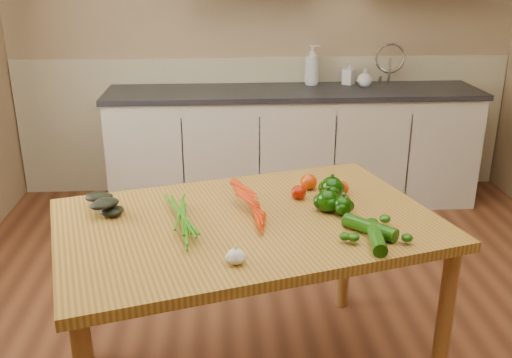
{
  "coord_description": "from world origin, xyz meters",
  "views": [
    {
      "loc": [
        -0.36,
        -2.08,
        1.78
      ],
      "look_at": [
        -0.21,
        0.28,
        0.89
      ],
      "focal_mm": 40.0,
      "sensor_mm": 36.0,
      "label": 1
    }
  ],
  "objects_px": {
    "soap_bottle_c": "(365,77)",
    "carrot_bunch": "(229,209)",
    "table": "(248,239)",
    "pepper_c": "(343,206)",
    "tomato_c": "(341,188)",
    "soap_bottle_b": "(349,73)",
    "tomato_a": "(299,192)",
    "pepper_a": "(327,201)",
    "pepper_b": "(332,188)",
    "soap_bottle_a": "(312,65)",
    "zucchini_a": "(370,228)",
    "tomato_b": "(309,182)",
    "leafy_greens": "(110,201)",
    "zucchini_b": "(376,237)",
    "garlic_bulb": "(236,256)"
  },
  "relations": [
    {
      "from": "soap_bottle_b",
      "to": "pepper_b",
      "type": "height_order",
      "value": "soap_bottle_b"
    },
    {
      "from": "soap_bottle_b",
      "to": "zucchini_a",
      "type": "bearing_deg",
      "value": -61.76
    },
    {
      "from": "table",
      "to": "pepper_b",
      "type": "bearing_deg",
      "value": 10.94
    },
    {
      "from": "soap_bottle_c",
      "to": "pepper_c",
      "type": "relative_size",
      "value": 1.8
    },
    {
      "from": "zucchini_b",
      "to": "garlic_bulb",
      "type": "bearing_deg",
      "value": -167.25
    },
    {
      "from": "garlic_bulb",
      "to": "soap_bottle_b",
      "type": "bearing_deg",
      "value": 70.06
    },
    {
      "from": "soap_bottle_a",
      "to": "pepper_b",
      "type": "height_order",
      "value": "soap_bottle_a"
    },
    {
      "from": "zucchini_b",
      "to": "zucchini_a",
      "type": "bearing_deg",
      "value": 91.92
    },
    {
      "from": "pepper_c",
      "to": "soap_bottle_b",
      "type": "bearing_deg",
      "value": 77.22
    },
    {
      "from": "soap_bottle_a",
      "to": "soap_bottle_b",
      "type": "bearing_deg",
      "value": -67.44
    },
    {
      "from": "pepper_c",
      "to": "tomato_b",
      "type": "distance_m",
      "value": 0.31
    },
    {
      "from": "pepper_a",
      "to": "pepper_b",
      "type": "bearing_deg",
      "value": 71.77
    },
    {
      "from": "table",
      "to": "pepper_c",
      "type": "xyz_separation_m",
      "value": [
        0.39,
        0.02,
        0.13
      ]
    },
    {
      "from": "soap_bottle_a",
      "to": "leafy_greens",
      "type": "bearing_deg",
      "value": 174.64
    },
    {
      "from": "pepper_c",
      "to": "zucchini_b",
      "type": "xyz_separation_m",
      "value": [
        0.07,
        -0.27,
        -0.01
      ]
    },
    {
      "from": "zucchini_a",
      "to": "soap_bottle_a",
      "type": "bearing_deg",
      "value": 86.26
    },
    {
      "from": "soap_bottle_b",
      "to": "soap_bottle_c",
      "type": "xyz_separation_m",
      "value": [
        0.11,
        -0.1,
        -0.02
      ]
    },
    {
      "from": "pepper_c",
      "to": "table",
      "type": "bearing_deg",
      "value": -177.25
    },
    {
      "from": "soap_bottle_b",
      "to": "pepper_a",
      "type": "distance_m",
      "value": 2.34
    },
    {
      "from": "soap_bottle_b",
      "to": "pepper_b",
      "type": "distance_m",
      "value": 2.2
    },
    {
      "from": "table",
      "to": "soap_bottle_a",
      "type": "height_order",
      "value": "soap_bottle_a"
    },
    {
      "from": "garlic_bulb",
      "to": "soap_bottle_a",
      "type": "bearing_deg",
      "value": 75.76
    },
    {
      "from": "tomato_a",
      "to": "tomato_b",
      "type": "distance_m",
      "value": 0.13
    },
    {
      "from": "table",
      "to": "soap_bottle_a",
      "type": "relative_size",
      "value": 5.58
    },
    {
      "from": "tomato_a",
      "to": "pepper_b",
      "type": "bearing_deg",
      "value": -4.18
    },
    {
      "from": "tomato_a",
      "to": "soap_bottle_a",
      "type": "bearing_deg",
      "value": 79.65
    },
    {
      "from": "soap_bottle_a",
      "to": "garlic_bulb",
      "type": "bearing_deg",
      "value": -171.43
    },
    {
      "from": "soap_bottle_a",
      "to": "tomato_a",
      "type": "xyz_separation_m",
      "value": [
        -0.39,
        -2.12,
        -0.21
      ]
    },
    {
      "from": "soap_bottle_c",
      "to": "carrot_bunch",
      "type": "xyz_separation_m",
      "value": [
        -1.09,
        -2.2,
        -0.12
      ]
    },
    {
      "from": "soap_bottle_a",
      "to": "carrot_bunch",
      "type": "xyz_separation_m",
      "value": [
        -0.7,
        -2.3,
        -0.21
      ]
    },
    {
      "from": "carrot_bunch",
      "to": "zucchini_a",
      "type": "bearing_deg",
      "value": -35.16
    },
    {
      "from": "soap_bottle_b",
      "to": "tomato_a",
      "type": "height_order",
      "value": "soap_bottle_b"
    },
    {
      "from": "tomato_b",
      "to": "soap_bottle_b",
      "type": "bearing_deg",
      "value": 72.87
    },
    {
      "from": "soap_bottle_b",
      "to": "pepper_c",
      "type": "bearing_deg",
      "value": -64.17
    },
    {
      "from": "soap_bottle_b",
      "to": "pepper_c",
      "type": "height_order",
      "value": "soap_bottle_b"
    },
    {
      "from": "table",
      "to": "soap_bottle_c",
      "type": "height_order",
      "value": "soap_bottle_c"
    },
    {
      "from": "tomato_a",
      "to": "zucchini_b",
      "type": "distance_m",
      "value": 0.5
    },
    {
      "from": "soap_bottle_c",
      "to": "tomato_c",
      "type": "distance_m",
      "value": 2.07
    },
    {
      "from": "table",
      "to": "soap_bottle_c",
      "type": "xyz_separation_m",
      "value": [
        1.02,
        2.22,
        0.25
      ]
    },
    {
      "from": "soap_bottle_b",
      "to": "tomato_b",
      "type": "xyz_separation_m",
      "value": [
        -0.62,
        -2.01,
        -0.14
      ]
    },
    {
      "from": "leafy_greens",
      "to": "zucchini_a",
      "type": "height_order",
      "value": "leafy_greens"
    },
    {
      "from": "pepper_c",
      "to": "soap_bottle_c",
      "type": "bearing_deg",
      "value": 74.09
    },
    {
      "from": "tomato_b",
      "to": "zucchini_b",
      "type": "bearing_deg",
      "value": -73.63
    },
    {
      "from": "table",
      "to": "pepper_c",
      "type": "relative_size",
      "value": 21.13
    },
    {
      "from": "soap_bottle_c",
      "to": "zucchini_a",
      "type": "relative_size",
      "value": 0.66
    },
    {
      "from": "pepper_b",
      "to": "tomato_c",
      "type": "xyz_separation_m",
      "value": [
        0.05,
        0.05,
        -0.02
      ]
    },
    {
      "from": "garlic_bulb",
      "to": "soap_bottle_c",
      "type": "bearing_deg",
      "value": 67.33
    },
    {
      "from": "table",
      "to": "carrot_bunch",
      "type": "bearing_deg",
      "value": 150.18
    },
    {
      "from": "carrot_bunch",
      "to": "pepper_b",
      "type": "bearing_deg",
      "value": 5.05
    },
    {
      "from": "table",
      "to": "pepper_c",
      "type": "bearing_deg",
      "value": -12.98
    }
  ]
}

